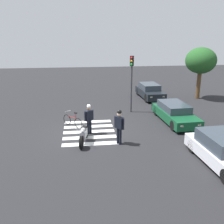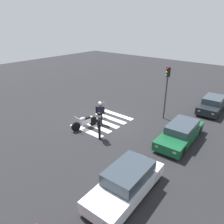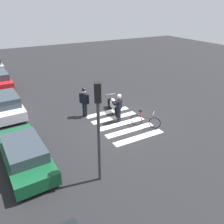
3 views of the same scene
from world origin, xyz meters
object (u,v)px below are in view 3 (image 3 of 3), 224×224
(leaning_bicycle, at_px, (145,121))
(car_white_van, at_px, (6,105))
(car_green_compact, at_px, (24,153))
(police_motorcycle, at_px, (114,106))
(officer_by_motorcycle, at_px, (119,106))
(traffic_light_pole, at_px, (98,118))
(officer_on_foot, at_px, (84,100))

(leaning_bicycle, distance_m, car_white_van, 8.89)
(leaning_bicycle, bearing_deg, car_green_compact, 91.90)
(police_motorcycle, relative_size, car_green_compact, 0.45)
(officer_by_motorcycle, distance_m, traffic_light_pole, 5.42)
(car_green_compact, bearing_deg, traffic_light_pole, -134.75)
(leaning_bicycle, relative_size, officer_on_foot, 0.70)
(police_motorcycle, relative_size, car_white_van, 0.49)
(leaning_bicycle, distance_m, traffic_light_pole, 5.56)
(officer_by_motorcycle, bearing_deg, leaning_bicycle, -142.63)
(leaning_bicycle, height_order, car_white_van, car_white_van)
(police_motorcycle, bearing_deg, leaning_bicycle, -166.17)
(officer_on_foot, relative_size, traffic_light_pole, 0.46)
(officer_on_foot, bearing_deg, car_white_van, 56.88)
(police_motorcycle, height_order, car_white_van, car_white_van)
(leaning_bicycle, height_order, car_green_compact, car_green_compact)
(officer_on_foot, xyz_separation_m, car_white_van, (2.78, 4.27, -0.48))
(car_green_compact, bearing_deg, police_motorcycle, -65.25)
(leaning_bicycle, xyz_separation_m, officer_on_foot, (2.98, 2.49, 0.75))
(police_motorcycle, bearing_deg, traffic_light_pole, 145.44)
(police_motorcycle, relative_size, officer_by_motorcycle, 1.20)
(car_white_van, bearing_deg, officer_by_motorcycle, -127.74)
(officer_on_foot, relative_size, officer_by_motorcycle, 1.07)
(officer_by_motorcycle, bearing_deg, car_white_van, 52.26)
(leaning_bicycle, xyz_separation_m, officer_by_motorcycle, (1.29, 0.99, 0.65))
(officer_by_motorcycle, bearing_deg, traffic_light_pole, 140.54)
(leaning_bicycle, xyz_separation_m, car_white_van, (5.76, 6.76, 0.26))
(officer_on_foot, xyz_separation_m, traffic_light_pole, (-5.64, 1.75, 1.65))
(officer_by_motorcycle, relative_size, car_white_van, 0.41)
(officer_on_foot, relative_size, car_white_van, 0.44)
(leaning_bicycle, bearing_deg, officer_on_foot, 39.93)
(police_motorcycle, xyz_separation_m, officer_on_foot, (0.40, 1.86, 0.66))
(leaning_bicycle, relative_size, car_white_van, 0.31)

